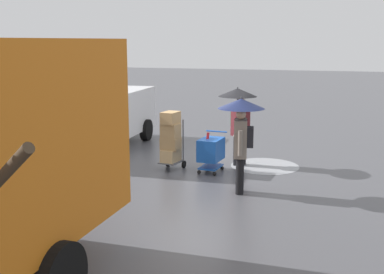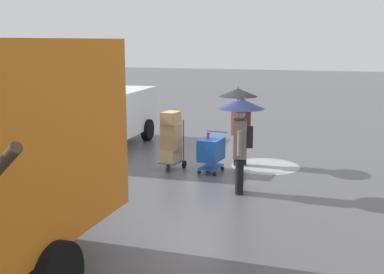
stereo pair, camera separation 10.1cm
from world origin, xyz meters
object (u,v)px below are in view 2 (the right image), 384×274
Objects in this scene: cargo_van_parked_right at (96,113)px; pedestrian_black_side at (241,123)px; shopping_cart_vendor at (211,151)px; pedestrian_pink_side at (239,108)px; hand_dolly_boxes at (171,139)px.

cargo_van_parked_right is 2.53× the size of pedestrian_black_side.
shopping_cart_vendor is 2.07m from pedestrian_black_side.
hand_dolly_boxes is at bearing 32.38° from pedestrian_pink_side.
pedestrian_pink_side is 1.00× the size of pedestrian_black_side.
hand_dolly_boxes reaches higher than shopping_cart_vendor.
pedestrian_pink_side is (-0.52, -0.92, 1.00)m from shopping_cart_vendor.
pedestrian_pink_side is at bearing -119.22° from shopping_cart_vendor.
hand_dolly_boxes is at bearing 153.48° from cargo_van_parked_right.
cargo_van_parked_right is 5.21× the size of shopping_cart_vendor.
shopping_cart_vendor is at bearing 160.80° from cargo_van_parked_right.
cargo_van_parked_right is 2.53× the size of pedestrian_pink_side.
shopping_cart_vendor is 1.10m from hand_dolly_boxes.
pedestrian_black_side reaches higher than shopping_cart_vendor.
pedestrian_black_side is at bearing 150.79° from cargo_van_parked_right.
pedestrian_pink_side is (-1.58, -1.00, 0.74)m from hand_dolly_boxes.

